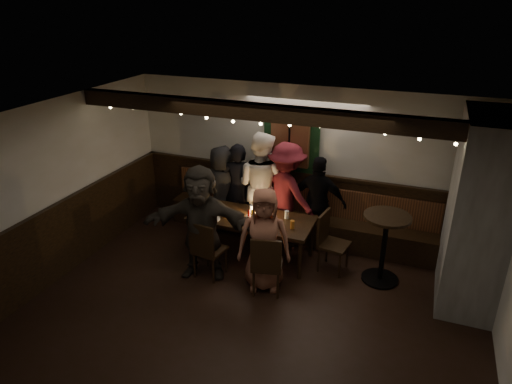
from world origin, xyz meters
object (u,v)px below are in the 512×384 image
at_px(person_d, 286,193).
at_px(person_g, 264,240).
at_px(person_b, 238,189).
at_px(person_c, 261,185).
at_px(high_top, 385,240).
at_px(person_a, 222,188).
at_px(chair_near_right, 267,262).
at_px(chair_end, 329,238).
at_px(chair_near_left, 206,247).
at_px(person_f, 201,223).
at_px(dining_table, 251,221).
at_px(person_e, 318,203).

height_order(person_d, person_g, person_d).
height_order(person_b, person_c, person_c).
relative_size(person_b, person_d, 0.94).
distance_m(person_b, person_d, 0.88).
relative_size(high_top, person_a, 0.69).
distance_m(person_c, person_d, 0.46).
distance_m(chair_near_right, person_b, 1.98).
relative_size(chair_end, high_top, 0.87).
distance_m(chair_near_left, high_top, 2.59).
height_order(person_f, person_g, person_f).
height_order(person_a, person_f, person_f).
bearing_deg(chair_end, person_d, 143.48).
bearing_deg(high_top, chair_near_left, -160.37).
xyz_separation_m(dining_table, high_top, (2.04, 0.06, 0.04)).
bearing_deg(person_e, person_d, -2.30).
relative_size(dining_table, chair_near_right, 2.10).
relative_size(dining_table, person_c, 1.04).
bearing_deg(person_d, person_b, 26.31).
xyz_separation_m(chair_end, person_c, (-1.34, 0.65, 0.41)).
distance_m(person_a, person_e, 1.73).
bearing_deg(dining_table, chair_near_left, -116.02).
xyz_separation_m(high_top, person_g, (-1.57, -0.76, 0.09)).
height_order(person_a, person_c, person_c).
bearing_deg(person_g, person_e, 56.11).
bearing_deg(person_e, person_c, -0.69).
relative_size(person_c, person_g, 1.22).
bearing_deg(person_f, person_a, 90.07).
height_order(high_top, person_f, person_f).
bearing_deg(person_f, chair_near_right, -20.98).
height_order(high_top, person_e, person_e).
relative_size(chair_end, person_b, 0.57).
xyz_separation_m(person_b, person_d, (0.87, 0.03, 0.05)).
bearing_deg(dining_table, person_f, -123.27).
distance_m(dining_table, high_top, 2.04).
bearing_deg(person_b, chair_end, 142.48).
bearing_deg(person_f, person_g, -11.14).
height_order(chair_end, high_top, high_top).
height_order(high_top, person_b, person_b).
relative_size(chair_near_right, person_f, 0.53).
height_order(chair_end, person_g, person_g).
distance_m(person_a, person_d, 1.18).
relative_size(chair_near_right, person_g, 0.60).
bearing_deg(person_c, chair_near_right, 124.09).
bearing_deg(person_d, person_f, 85.74).
height_order(dining_table, person_b, person_b).
bearing_deg(person_b, person_d, 164.00).
xyz_separation_m(chair_end, person_d, (-0.89, 0.66, 0.34)).
bearing_deg(person_f, person_d, 47.75).
height_order(high_top, person_g, person_g).
bearing_deg(high_top, person_e, 149.58).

